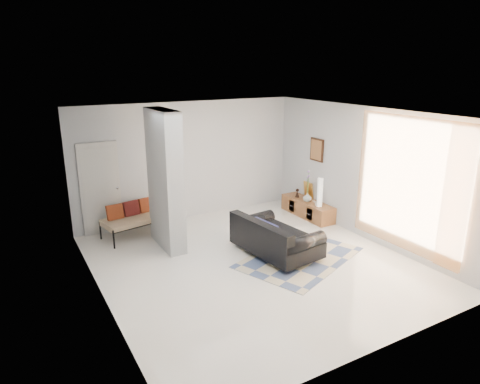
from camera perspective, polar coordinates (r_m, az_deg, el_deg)
floor at (r=8.21m, az=1.81°, el=-9.45°), size 6.00×6.00×0.00m
ceiling at (r=7.42m, az=2.01°, el=10.35°), size 6.00×6.00×0.00m
wall_back at (r=10.29m, az=-6.88°, el=4.13°), size 6.00×0.00×6.00m
wall_front at (r=5.54m, az=18.53°, el=-7.85°), size 6.00×0.00×6.00m
wall_left at (r=6.75m, az=-18.46°, el=-3.39°), size 0.00×6.00×6.00m
wall_right at (r=9.39m, az=16.37°, el=2.34°), size 0.00×6.00×6.00m
partition_column at (r=8.64m, az=-9.95°, el=1.56°), size 0.35×1.20×2.80m
hallway_door at (r=9.76m, az=-18.13°, el=0.40°), size 0.85×0.06×2.04m
curtain at (r=8.59m, az=21.48°, el=0.89°), size 0.00×2.55×2.55m
wall_art at (r=10.43m, az=10.21°, el=5.56°), size 0.04×0.45×0.55m
media_console at (r=10.68m, az=8.98°, el=-2.15°), size 0.45×1.59×0.80m
loveseat at (r=8.43m, az=4.49°, el=-6.18°), size 1.23×1.86×0.76m
daybed at (r=9.63m, az=-13.32°, el=-3.17°), size 1.73×0.99×0.77m
area_rug at (r=8.50m, az=7.92°, el=-8.63°), size 2.80×2.35×0.01m
cylinder_lamp at (r=10.18m, az=10.61°, el=-0.04°), size 0.12×0.12×0.68m
bronze_figurine at (r=10.83m, az=7.64°, el=-0.13°), size 0.13×0.13×0.22m
vase at (r=10.53m, az=8.96°, el=-0.68°), size 0.22×0.22×0.22m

